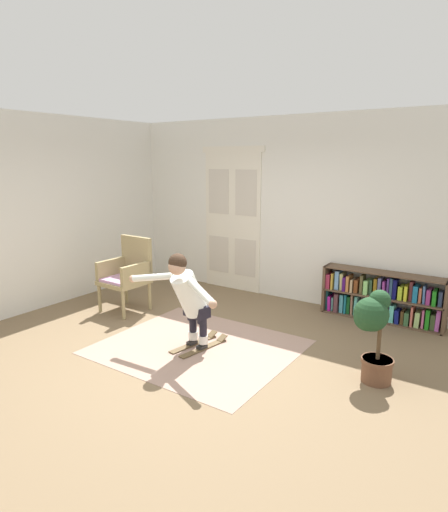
# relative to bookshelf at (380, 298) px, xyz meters

# --- Properties ---
(ground_plane) EXTENTS (7.20, 7.20, 0.00)m
(ground_plane) POSITION_rel_bookshelf_xyz_m (-1.48, -2.39, -0.32)
(ground_plane) COLOR brown
(back_wall) EXTENTS (6.00, 0.10, 2.90)m
(back_wall) POSITION_rel_bookshelf_xyz_m (-1.48, 0.21, 1.13)
(back_wall) COLOR silver
(back_wall) RESTS_ON ground
(side_wall_left) EXTENTS (0.10, 6.00, 2.90)m
(side_wall_left) POSITION_rel_bookshelf_xyz_m (-4.48, -1.99, 1.13)
(side_wall_left) COLOR silver
(side_wall_left) RESTS_ON ground
(double_door) EXTENTS (1.22, 0.05, 2.45)m
(double_door) POSITION_rel_bookshelf_xyz_m (-2.59, 0.15, 0.91)
(double_door) COLOR silver
(double_door) RESTS_ON ground
(rug) EXTENTS (2.25, 1.95, 0.01)m
(rug) POSITION_rel_bookshelf_xyz_m (-1.57, -2.18, -0.32)
(rug) COLOR #A28171
(rug) RESTS_ON ground
(bookshelf) EXTENTS (1.67, 0.30, 0.70)m
(bookshelf) POSITION_rel_bookshelf_xyz_m (0.00, 0.00, 0.00)
(bookshelf) COLOR brown
(bookshelf) RESTS_ON ground
(wicker_chair) EXTENTS (0.62, 0.62, 1.10)m
(wicker_chair) POSITION_rel_bookshelf_xyz_m (-3.27, -1.68, 0.26)
(wicker_chair) COLOR #9E8C5F
(wicker_chair) RESTS_ON ground
(potted_plant) EXTENTS (0.44, 0.36, 0.95)m
(potted_plant) POSITION_rel_bookshelf_xyz_m (0.38, -1.80, 0.24)
(potted_plant) COLOR brown
(potted_plant) RESTS_ON ground
(skis_pair) EXTENTS (0.39, 0.77, 0.07)m
(skis_pair) POSITION_rel_bookshelf_xyz_m (-1.56, -2.15, -0.30)
(skis_pair) COLOR brown
(skis_pair) RESTS_ON rug
(person_skier) EXTENTS (1.46, 0.72, 1.14)m
(person_skier) POSITION_rel_bookshelf_xyz_m (-1.59, -2.33, 0.40)
(person_skier) COLOR white
(person_skier) RESTS_ON skis_pair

